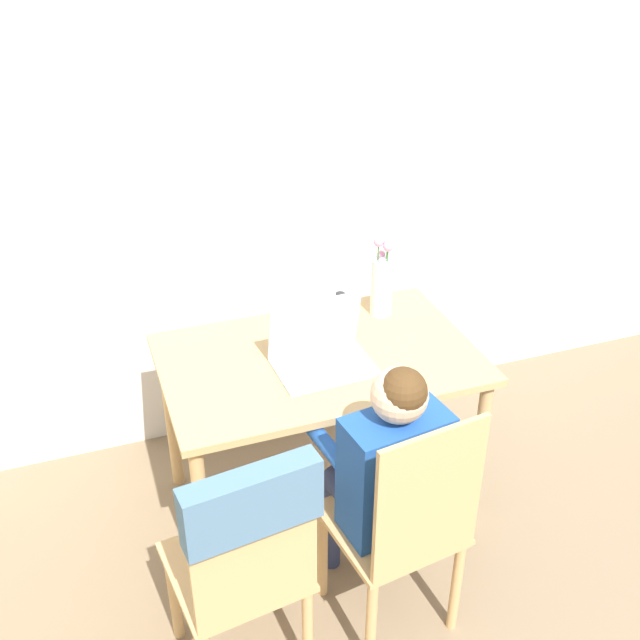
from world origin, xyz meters
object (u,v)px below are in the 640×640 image
at_px(chair_spare, 247,546).
at_px(flower_vase, 382,281).
at_px(person_seated, 387,463).
at_px(chair_occupied, 404,527).
at_px(water_bottle, 340,321).
at_px(laptop, 320,350).

distance_m(chair_spare, flower_vase, 1.28).
relative_size(person_seated, flower_vase, 3.03).
xyz_separation_m(chair_occupied, chair_spare, (-0.53, -0.05, 0.16)).
bearing_deg(flower_vase, chair_occupied, -108.28).
relative_size(person_seated, water_bottle, 4.63).
relative_size(chair_occupied, flower_vase, 2.73).
distance_m(chair_occupied, laptop, 0.71).
height_order(chair_occupied, laptop, laptop).
xyz_separation_m(flower_vase, water_bottle, (-0.25, -0.18, -0.04)).
relative_size(chair_occupied, person_seated, 0.90).
xyz_separation_m(laptop, flower_vase, (0.36, 0.27, 0.09)).
height_order(chair_spare, water_bottle, water_bottle).
relative_size(person_seated, laptop, 2.88).
xyz_separation_m(chair_occupied, laptop, (-0.07, 0.63, 0.32)).
height_order(chair_spare, flower_vase, flower_vase).
height_order(chair_occupied, chair_spare, chair_spare).
bearing_deg(chair_occupied, chair_spare, -2.40).
bearing_deg(flower_vase, chair_spare, -131.27).
distance_m(chair_spare, water_bottle, 0.99).
bearing_deg(chair_spare, flower_vase, -138.65).
bearing_deg(chair_occupied, water_bottle, -101.43).
distance_m(laptop, water_bottle, 0.15).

